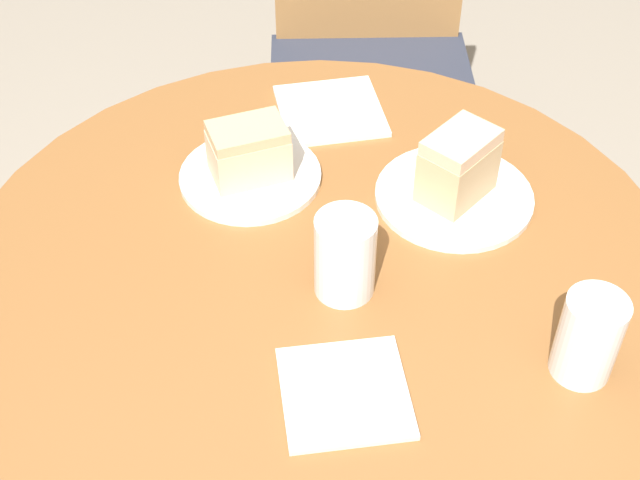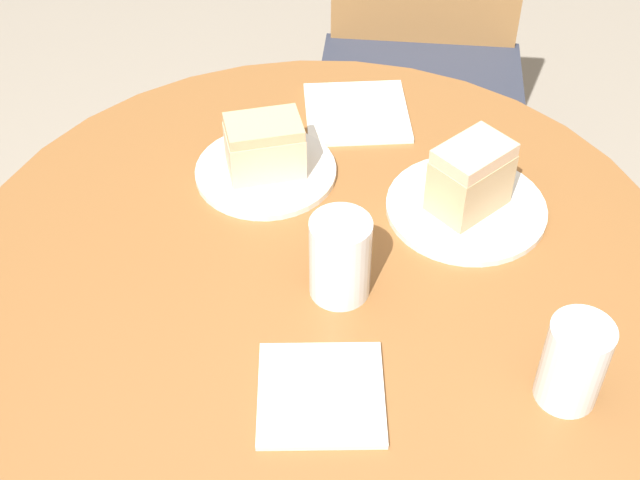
# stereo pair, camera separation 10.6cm
# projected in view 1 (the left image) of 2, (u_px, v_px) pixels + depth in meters

# --- Properties ---
(table) EXTENTS (0.98, 0.98, 0.74)m
(table) POSITION_uv_depth(u_px,v_px,m) (320.00, 349.00, 1.31)
(table) COLOR brown
(table) RESTS_ON ground_plane
(chair) EXTENTS (0.47, 0.47, 0.88)m
(chair) POSITION_uv_depth(u_px,v_px,m) (370.00, 64.00, 2.02)
(chair) COLOR olive
(chair) RESTS_ON ground_plane
(plate_near) EXTENTS (0.23, 0.23, 0.01)m
(plate_near) POSITION_uv_depth(u_px,v_px,m) (454.00, 196.00, 1.27)
(plate_near) COLOR silver
(plate_near) RESTS_ON table
(plate_far) EXTENTS (0.21, 0.21, 0.01)m
(plate_far) POSITION_uv_depth(u_px,v_px,m) (250.00, 176.00, 1.30)
(plate_far) COLOR silver
(plate_far) RESTS_ON table
(cake_slice_near) EXTENTS (0.12, 0.12, 0.10)m
(cake_slice_near) POSITION_uv_depth(u_px,v_px,m) (458.00, 165.00, 1.23)
(cake_slice_near) COLOR tan
(cake_slice_near) RESTS_ON plate_near
(cake_slice_far) EXTENTS (0.13, 0.11, 0.08)m
(cake_slice_far) POSITION_uv_depth(u_px,v_px,m) (248.00, 151.00, 1.27)
(cake_slice_far) COLOR beige
(cake_slice_far) RESTS_ON plate_far
(glass_lemonade) EXTENTS (0.08, 0.08, 0.12)m
(glass_lemonade) POSITION_uv_depth(u_px,v_px,m) (345.00, 259.00, 1.11)
(glass_lemonade) COLOR silver
(glass_lemonade) RESTS_ON table
(glass_water) EXTENTS (0.07, 0.07, 0.11)m
(glass_water) POSITION_uv_depth(u_px,v_px,m) (588.00, 341.00, 1.02)
(glass_water) COLOR silver
(glass_water) RESTS_ON table
(napkin_stack) EXTENTS (0.19, 0.19, 0.01)m
(napkin_stack) POSITION_uv_depth(u_px,v_px,m) (330.00, 111.00, 1.42)
(napkin_stack) COLOR silver
(napkin_stack) RESTS_ON table
(napkin_side) EXTENTS (0.16, 0.16, 0.01)m
(napkin_side) POSITION_uv_depth(u_px,v_px,m) (345.00, 393.00, 1.02)
(napkin_side) COLOR silver
(napkin_side) RESTS_ON table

